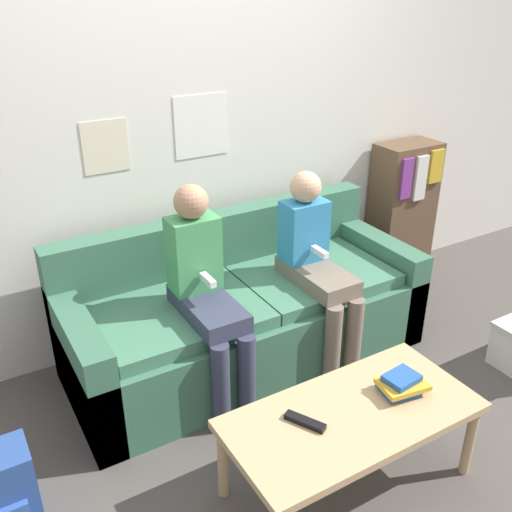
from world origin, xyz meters
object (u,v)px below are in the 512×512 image
Objects in this scene: person_left at (206,288)px; person_right at (316,262)px; coffee_table at (352,420)px; tv_remote at (305,422)px; couch at (244,314)px; bookshelf at (402,212)px.

person_left reaches higher than person_right.
person_left is at bearing 179.54° from person_right.
tv_remote is (-0.21, 0.04, 0.05)m from coffee_table.
tv_remote is (-0.28, -0.99, 0.13)m from couch.
person_right is (0.42, 0.85, 0.25)m from coffee_table.
person_left reaches higher than tv_remote.
person_right is 1.09× the size of bookshelf.
person_right is at bearing 23.70° from tv_remote.
person_left is 0.66m from person_right.
couch is at bearing -167.84° from bookshelf.
couch is at bearing 151.36° from person_right.
coffee_table is at bearing -116.45° from person_right.
person_right is at bearing -0.46° from person_left.
couch is at bearing 30.28° from person_left.
bookshelf is at bearing 8.58° from tv_remote.
person_right is at bearing -28.64° from couch.
coffee_table is 0.98× the size of person_right.
person_right reaches higher than tv_remote.
tv_remote is at bearing -87.88° from person_left.
bookshelf is at bearing 41.36° from coffee_table.
tv_remote is 2.17m from bookshelf.
person_left is at bearing 105.46° from coffee_table.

